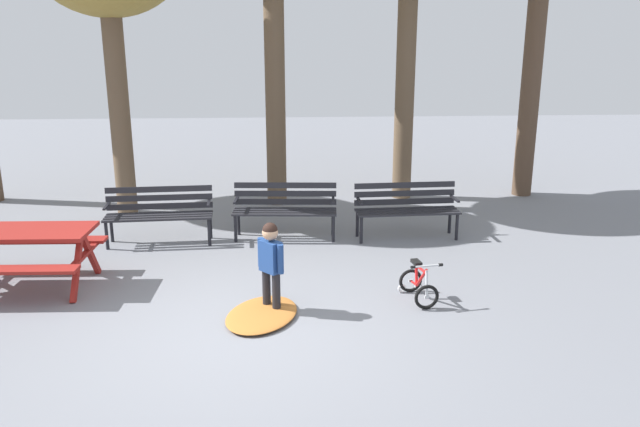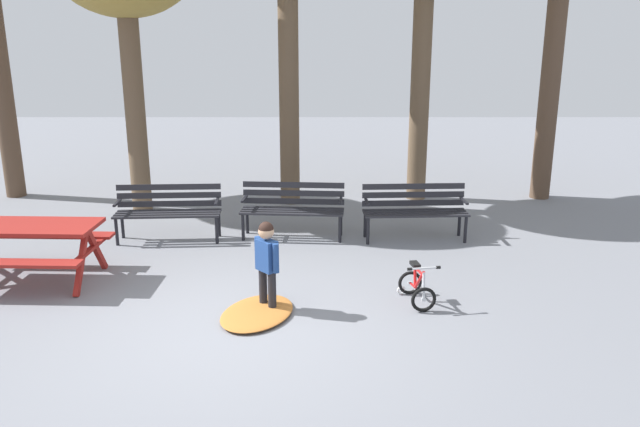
% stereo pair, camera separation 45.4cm
% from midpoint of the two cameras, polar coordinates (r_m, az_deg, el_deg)
% --- Properties ---
extents(ground, '(36.00, 36.00, 0.00)m').
position_cam_midpoint_polar(ground, '(7.05, -6.41, -10.26)').
color(ground, slate).
extents(picnic_table, '(1.84, 1.40, 0.79)m').
position_cam_midpoint_polar(picnic_table, '(8.78, -23.75, -2.03)').
color(picnic_table, maroon).
rests_on(picnic_table, ground).
extents(park_bench_far_left, '(1.62, 0.55, 0.85)m').
position_cam_midpoint_polar(park_bench_far_left, '(9.96, -12.38, 0.50)').
color(park_bench_far_left, '#232328').
rests_on(park_bench_far_left, ground).
extents(park_bench_left, '(1.63, 0.57, 0.85)m').
position_cam_midpoint_polar(park_bench_left, '(9.87, -1.30, 0.74)').
color(park_bench_left, '#232328').
rests_on(park_bench_left, ground).
extents(park_bench_right, '(1.62, 0.54, 0.85)m').
position_cam_midpoint_polar(park_bench_right, '(9.92, 9.67, 0.58)').
color(park_bench_right, '#232328').
rests_on(park_bench_right, ground).
extents(child_standing, '(0.30, 0.32, 1.07)m').
position_cam_midpoint_polar(child_standing, '(7.21, -3.16, -4.12)').
color(child_standing, black).
rests_on(child_standing, ground).
extents(kids_bicycle, '(0.44, 0.60, 0.54)m').
position_cam_midpoint_polar(kids_bicycle, '(7.67, 10.26, -6.53)').
color(kids_bicycle, black).
rests_on(kids_bicycle, ground).
extents(leaf_pile, '(1.09, 1.27, 0.07)m').
position_cam_midpoint_polar(leaf_pile, '(7.30, -4.03, -8.94)').
color(leaf_pile, '#B26B2D').
rests_on(leaf_pile, ground).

